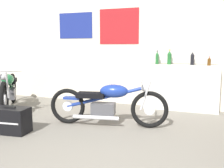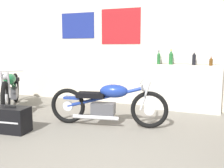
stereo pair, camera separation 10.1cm
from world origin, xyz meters
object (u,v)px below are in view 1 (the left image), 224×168
Objects in this scene: bottle_right_center at (209,62)px; hard_case_black at (11,120)px; bottle_leftmost at (157,58)px; bottle_center at (192,59)px; motorcycle_blue at (107,103)px; motorcycle_green at (9,89)px; bottle_left_center at (169,58)px.

bottle_right_center is 0.29× the size of hard_case_black.
bottle_center is (0.71, 0.02, -0.00)m from bottle_leftmost.
bottle_center is at bearing 51.81° from motorcycle_blue.
bottle_right_center is 2.25m from motorcycle_blue.
hard_case_black is at bearing -139.64° from bottle_right_center.
bottle_right_center is 0.10× the size of motorcycle_green.
bottle_left_center is 3.42m from motorcycle_green.
bottle_center is at bearing 1.69° from bottle_leftmost.
bottle_center is 2.09m from motorcycle_blue.
motorcycle_green is (-2.36, 0.33, 0.03)m from motorcycle_blue.
bottle_right_center is at bearing 16.93° from motorcycle_green.
bottle_center is at bearing 172.85° from bottle_right_center.
motorcycle_blue is at bearing -116.07° from bottle_left_center.
bottle_left_center is 1.10× the size of bottle_center.
motorcycle_blue is at bearing -128.19° from bottle_center.
bottle_leftmost is 1.03m from bottle_right_center.
bottle_leftmost is at bearing 71.44° from motorcycle_blue.
bottle_center is 0.14× the size of motorcycle_blue.
motorcycle_green is (-3.90, -1.19, -0.60)m from bottle_right_center.
bottle_center is 0.47× the size of hard_case_black.
motorcycle_green is 2.99× the size of hard_case_black.
hard_case_black is (-2.48, -2.42, -0.88)m from bottle_center.
bottle_center is at bearing -0.98° from bottle_left_center.
bottle_right_center is at bearing 40.36° from hard_case_black.
hard_case_black is at bearing -47.23° from motorcycle_green.
hard_case_black is at bearing -126.43° from bottle_leftmost.
bottle_leftmost is at bearing 178.92° from bottle_right_center.
hard_case_black is at bearing -129.76° from bottle_left_center.
motorcycle_green is at bearing 132.77° from hard_case_black.
bottle_center is 1.60× the size of bottle_right_center.
bottle_center is 0.33m from bottle_right_center.
bottle_left_center is 0.78m from bottle_right_center.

